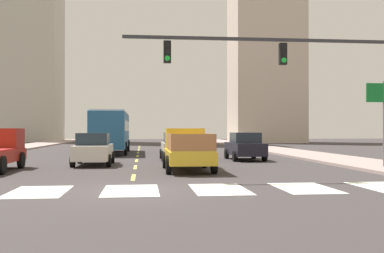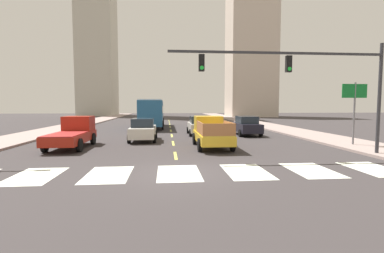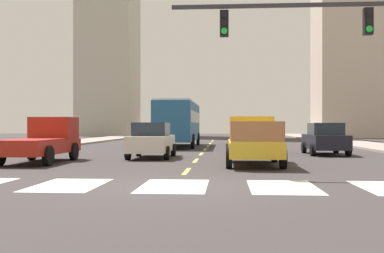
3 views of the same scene
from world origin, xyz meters
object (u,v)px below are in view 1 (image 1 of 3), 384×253
(sedan_near_left, at_px, (94,149))
(direction_sign_green, at_px, (384,106))
(city_bus, at_px, (111,129))
(traffic_signal_gantry, at_px, (315,69))
(sedan_mid, at_px, (245,146))
(pickup_stakebed, at_px, (187,150))
(sedan_near_right, at_px, (177,146))

(sedan_near_left, xyz_separation_m, direction_sign_green, (13.99, -4.26, 2.17))
(city_bus, xyz_separation_m, traffic_signal_gantry, (9.23, -19.85, 2.33))
(sedan_near_left, distance_m, sedan_mid, 9.54)
(pickup_stakebed, height_order, direction_sign_green, direction_sign_green)
(city_bus, bearing_deg, traffic_signal_gantry, -65.94)
(city_bus, height_order, sedan_mid, city_bus)
(sedan_near_left, distance_m, traffic_signal_gantry, 12.49)
(sedan_near_right, distance_m, traffic_signal_gantry, 12.80)
(sedan_near_right, bearing_deg, sedan_mid, -7.72)
(pickup_stakebed, relative_size, sedan_mid, 1.18)
(sedan_mid, bearing_deg, sedan_near_left, -161.52)
(direction_sign_green, bearing_deg, sedan_mid, 123.77)
(city_bus, distance_m, traffic_signal_gantry, 22.02)
(pickup_stakebed, relative_size, city_bus, 0.48)
(sedan_near_left, height_order, sedan_near_right, same)
(traffic_signal_gantry, relative_size, direction_sign_green, 2.71)
(pickup_stakebed, xyz_separation_m, traffic_signal_gantry, (4.66, -4.14, 3.35))
(direction_sign_green, bearing_deg, city_bus, 129.98)
(pickup_stakebed, relative_size, sedan_near_right, 1.18)
(city_bus, distance_m, sedan_near_left, 12.35)
(sedan_mid, relative_size, sedan_near_right, 1.00)
(city_bus, bearing_deg, pickup_stakebed, -74.64)
(sedan_near_left, bearing_deg, traffic_signal_gantry, -40.58)
(traffic_signal_gantry, bearing_deg, city_bus, 114.95)
(sedan_near_right, xyz_separation_m, traffic_signal_gantry, (4.60, -11.44, 3.43))
(sedan_near_left, xyz_separation_m, traffic_signal_gantry, (9.34, -7.55, 3.43))
(direction_sign_green, bearing_deg, traffic_signal_gantry, -144.69)
(pickup_stakebed, xyz_separation_m, sedan_near_right, (0.05, 7.31, -0.08))
(pickup_stakebed, distance_m, sedan_mid, 7.93)
(sedan_mid, bearing_deg, city_bus, 132.88)
(city_bus, relative_size, direction_sign_green, 2.57)
(sedan_near_left, bearing_deg, pickup_stakebed, -37.73)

